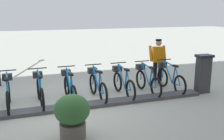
{
  "coord_description": "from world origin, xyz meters",
  "views": [
    {
      "loc": [
        -6.76,
        0.95,
        2.69
      ],
      "look_at": [
        0.5,
        -1.53,
        0.9
      ],
      "focal_mm": 41.18,
      "sensor_mm": 36.0,
      "label": 1
    }
  ],
  "objects_px": {
    "worker_near_rack": "(158,60)",
    "bike_docked_0": "(170,78)",
    "bike_docked_5": "(40,90)",
    "planter_bush": "(72,114)",
    "bike_docked_1": "(147,80)",
    "bike_docked_3": "(97,85)",
    "bike_docked_2": "(123,83)",
    "bike_docked_4": "(70,88)",
    "bike_docked_6": "(8,93)",
    "payment_kiosk": "(203,73)"
  },
  "relations": [
    {
      "from": "bike_docked_1",
      "to": "bike_docked_5",
      "type": "distance_m",
      "value": 3.43
    },
    {
      "from": "bike_docked_0",
      "to": "planter_bush",
      "type": "bearing_deg",
      "value": 121.49
    },
    {
      "from": "bike_docked_2",
      "to": "bike_docked_5",
      "type": "height_order",
      "value": "same"
    },
    {
      "from": "bike_docked_0",
      "to": "worker_near_rack",
      "type": "xyz_separation_m",
      "value": [
        0.9,
        -0.02,
        0.48
      ]
    },
    {
      "from": "bike_docked_1",
      "to": "bike_docked_4",
      "type": "distance_m",
      "value": 2.57
    },
    {
      "from": "bike_docked_1",
      "to": "planter_bush",
      "type": "relative_size",
      "value": 1.77
    },
    {
      "from": "bike_docked_3",
      "to": "bike_docked_5",
      "type": "xyz_separation_m",
      "value": [
        0.0,
        1.72,
        0.0
      ]
    },
    {
      "from": "planter_bush",
      "to": "bike_docked_6",
      "type": "bearing_deg",
      "value": 30.93
    },
    {
      "from": "payment_kiosk",
      "to": "bike_docked_3",
      "type": "height_order",
      "value": "payment_kiosk"
    },
    {
      "from": "bike_docked_3",
      "to": "bike_docked_4",
      "type": "relative_size",
      "value": 1.0
    },
    {
      "from": "bike_docked_3",
      "to": "planter_bush",
      "type": "distance_m",
      "value": 2.6
    },
    {
      "from": "bike_docked_0",
      "to": "worker_near_rack",
      "type": "relative_size",
      "value": 1.04
    },
    {
      "from": "bike_docked_4",
      "to": "planter_bush",
      "type": "bearing_deg",
      "value": 171.77
    },
    {
      "from": "bike_docked_1",
      "to": "bike_docked_6",
      "type": "bearing_deg",
      "value": 90.0
    },
    {
      "from": "bike_docked_3",
      "to": "planter_bush",
      "type": "bearing_deg",
      "value": 152.67
    },
    {
      "from": "bike_docked_1",
      "to": "bike_docked_5",
      "type": "relative_size",
      "value": 1.0
    },
    {
      "from": "payment_kiosk",
      "to": "worker_near_rack",
      "type": "relative_size",
      "value": 0.77
    },
    {
      "from": "bike_docked_0",
      "to": "bike_docked_3",
      "type": "distance_m",
      "value": 2.57
    },
    {
      "from": "bike_docked_5",
      "to": "bike_docked_6",
      "type": "height_order",
      "value": "same"
    },
    {
      "from": "bike_docked_1",
      "to": "bike_docked_3",
      "type": "xyz_separation_m",
      "value": [
        0.0,
        1.72,
        0.0
      ]
    },
    {
      "from": "bike_docked_3",
      "to": "bike_docked_6",
      "type": "distance_m",
      "value": 2.57
    },
    {
      "from": "bike_docked_0",
      "to": "bike_docked_2",
      "type": "height_order",
      "value": "same"
    },
    {
      "from": "bike_docked_1",
      "to": "bike_docked_3",
      "type": "relative_size",
      "value": 1.0
    },
    {
      "from": "bike_docked_1",
      "to": "worker_near_rack",
      "type": "relative_size",
      "value": 1.04
    },
    {
      "from": "payment_kiosk",
      "to": "planter_bush",
      "type": "xyz_separation_m",
      "value": [
        -1.73,
        4.67,
        -0.12
      ]
    },
    {
      "from": "bike_docked_3",
      "to": "payment_kiosk",
      "type": "bearing_deg",
      "value": -99.34
    },
    {
      "from": "bike_docked_0",
      "to": "bike_docked_5",
      "type": "xyz_separation_m",
      "value": [
        0.0,
        4.29,
        0.0
      ]
    },
    {
      "from": "payment_kiosk",
      "to": "bike_docked_0",
      "type": "bearing_deg",
      "value": 57.65
    },
    {
      "from": "bike_docked_4",
      "to": "bike_docked_5",
      "type": "xyz_separation_m",
      "value": [
        0.0,
        0.86,
        0.0
      ]
    },
    {
      "from": "bike_docked_1",
      "to": "bike_docked_6",
      "type": "relative_size",
      "value": 1.0
    },
    {
      "from": "bike_docked_6",
      "to": "bike_docked_4",
      "type": "bearing_deg",
      "value": -90.0
    },
    {
      "from": "bike_docked_4",
      "to": "bike_docked_6",
      "type": "xyz_separation_m",
      "value": [
        0.0,
        1.72,
        0.0
      ]
    },
    {
      "from": "bike_docked_2",
      "to": "bike_docked_4",
      "type": "height_order",
      "value": "same"
    },
    {
      "from": "bike_docked_5",
      "to": "worker_near_rack",
      "type": "height_order",
      "value": "worker_near_rack"
    },
    {
      "from": "bike_docked_0",
      "to": "bike_docked_1",
      "type": "relative_size",
      "value": 1.0
    },
    {
      "from": "bike_docked_3",
      "to": "worker_near_rack",
      "type": "height_order",
      "value": "worker_near_rack"
    },
    {
      "from": "worker_near_rack",
      "to": "planter_bush",
      "type": "xyz_separation_m",
      "value": [
        -3.21,
        3.79,
        -0.37
      ]
    },
    {
      "from": "bike_docked_5",
      "to": "planter_bush",
      "type": "xyz_separation_m",
      "value": [
        -2.31,
        -0.52,
        0.11
      ]
    },
    {
      "from": "bike_docked_0",
      "to": "bike_docked_6",
      "type": "relative_size",
      "value": 1.0
    },
    {
      "from": "worker_near_rack",
      "to": "bike_docked_0",
      "type": "bearing_deg",
      "value": 178.57
    },
    {
      "from": "bike_docked_6",
      "to": "worker_near_rack",
      "type": "distance_m",
      "value": 5.27
    },
    {
      "from": "bike_docked_0",
      "to": "planter_bush",
      "type": "height_order",
      "value": "bike_docked_0"
    },
    {
      "from": "bike_docked_1",
      "to": "bike_docked_3",
      "type": "distance_m",
      "value": 1.72
    },
    {
      "from": "payment_kiosk",
      "to": "bike_docked_5",
      "type": "xyz_separation_m",
      "value": [
        0.57,
        5.19,
        -0.24
      ]
    },
    {
      "from": "worker_near_rack",
      "to": "bike_docked_3",
      "type": "bearing_deg",
      "value": 109.12
    },
    {
      "from": "bike_docked_6",
      "to": "worker_near_rack",
      "type": "relative_size",
      "value": 1.04
    },
    {
      "from": "bike_docked_2",
      "to": "worker_near_rack",
      "type": "xyz_separation_m",
      "value": [
        0.9,
        -1.74,
        0.48
      ]
    },
    {
      "from": "bike_docked_4",
      "to": "bike_docked_6",
      "type": "height_order",
      "value": "same"
    },
    {
      "from": "bike_docked_4",
      "to": "planter_bush",
      "type": "xyz_separation_m",
      "value": [
        -2.31,
        0.33,
        0.11
      ]
    },
    {
      "from": "bike_docked_0",
      "to": "bike_docked_5",
      "type": "bearing_deg",
      "value": 90.0
    }
  ]
}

